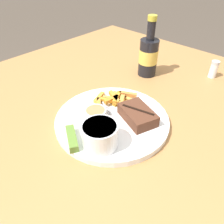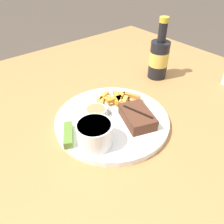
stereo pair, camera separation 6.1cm
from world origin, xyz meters
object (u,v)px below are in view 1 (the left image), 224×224
(fork_utensil, at_px, (103,101))
(salt_shaker, at_px, (214,69))
(coleslaw_cup, at_px, (100,134))
(pickle_spear, at_px, (72,138))
(steak_portion, at_px, (138,115))
(beer_bottle, at_px, (148,55))
(dinner_plate, at_px, (112,120))
(dipping_sauce_cup, at_px, (96,113))

(fork_utensil, height_order, salt_shaker, salt_shaker)
(coleslaw_cup, xyz_separation_m, fork_utensil, (-0.13, 0.14, -0.03))
(pickle_spear, height_order, fork_utensil, pickle_spear)
(steak_portion, relative_size, beer_bottle, 0.57)
(dinner_plate, xyz_separation_m, beer_bottle, (-0.10, 0.30, 0.07))
(dipping_sauce_cup, height_order, beer_bottle, beer_bottle)
(salt_shaker, bearing_deg, fork_utensil, -112.46)
(coleslaw_cup, bearing_deg, pickle_spear, -145.71)
(dinner_plate, height_order, dipping_sauce_cup, dipping_sauce_cup)
(beer_bottle, bearing_deg, salt_shaker, 37.76)
(dinner_plate, height_order, salt_shaker, salt_shaker)
(dinner_plate, distance_m, beer_bottle, 0.33)
(pickle_spear, height_order, beer_bottle, beer_bottle)
(coleslaw_cup, bearing_deg, dinner_plate, 117.66)
(coleslaw_cup, bearing_deg, dipping_sauce_cup, 142.52)
(coleslaw_cup, xyz_separation_m, salt_shaker, (0.05, 0.55, -0.02))
(fork_utensil, relative_size, salt_shaker, 1.91)
(dinner_plate, xyz_separation_m, fork_utensil, (-0.08, 0.04, 0.01))
(dinner_plate, xyz_separation_m, steak_portion, (0.06, 0.04, 0.03))
(steak_portion, distance_m, coleslaw_cup, 0.14)
(salt_shaker, bearing_deg, dipping_sauce_cup, -105.01)
(fork_utensil, bearing_deg, dinner_plate, 0.00)
(dinner_plate, distance_m, salt_shaker, 0.47)
(dipping_sauce_cup, relative_size, beer_bottle, 0.28)
(dinner_plate, bearing_deg, beer_bottle, 108.16)
(steak_portion, relative_size, pickle_spear, 1.55)
(dipping_sauce_cup, distance_m, pickle_spear, 0.11)
(dinner_plate, xyz_separation_m, coleslaw_cup, (0.05, -0.10, 0.04))
(steak_portion, xyz_separation_m, beer_bottle, (-0.16, 0.26, 0.04))
(coleslaw_cup, relative_size, beer_bottle, 0.40)
(coleslaw_cup, height_order, pickle_spear, coleslaw_cup)
(dinner_plate, height_order, steak_portion, steak_portion)
(pickle_spear, distance_m, fork_utensil, 0.19)
(dipping_sauce_cup, relative_size, pickle_spear, 0.74)
(dinner_plate, height_order, coleslaw_cup, coleslaw_cup)
(fork_utensil, bearing_deg, pickle_spear, -41.59)
(salt_shaker, bearing_deg, beer_bottle, -142.24)
(pickle_spear, bearing_deg, fork_utensil, 110.85)
(coleslaw_cup, bearing_deg, salt_shaker, 85.17)
(steak_portion, bearing_deg, pickle_spear, -110.39)
(steak_portion, distance_m, pickle_spear, 0.19)
(dipping_sauce_cup, bearing_deg, coleslaw_cup, -37.48)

